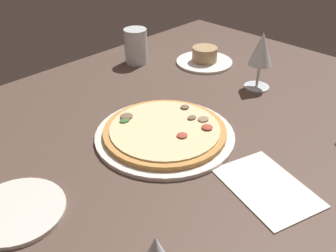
% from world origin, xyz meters
% --- Properties ---
extents(dining_table, '(1.50, 1.10, 0.04)m').
position_xyz_m(dining_table, '(0.00, 0.00, 0.02)').
color(dining_table, brown).
rests_on(dining_table, ground).
extents(pizza_main, '(0.33, 0.33, 0.03)m').
position_xyz_m(pizza_main, '(-0.01, 0.01, 0.05)').
color(pizza_main, silver).
rests_on(pizza_main, dining_table).
extents(ramekin_on_saucer, '(0.19, 0.19, 0.05)m').
position_xyz_m(ramekin_on_saucer, '(0.39, 0.23, 0.06)').
color(ramekin_on_saucer, white).
rests_on(ramekin_on_saucer, dining_table).
extents(wine_glass_far, '(0.07, 0.07, 0.17)m').
position_xyz_m(wine_glass_far, '(0.36, -0.00, 0.15)').
color(wine_glass_far, silver).
rests_on(wine_glass_far, dining_table).
extents(water_glass, '(0.07, 0.07, 0.11)m').
position_xyz_m(water_glass, '(0.24, 0.39, 0.09)').
color(water_glass, silver).
rests_on(water_glass, dining_table).
extents(side_plate, '(0.18, 0.18, 0.01)m').
position_xyz_m(side_plate, '(-0.38, 0.03, 0.04)').
color(side_plate, silver).
rests_on(side_plate, dining_table).
extents(paper_menu, '(0.19, 0.23, 0.00)m').
position_xyz_m(paper_menu, '(0.00, -0.26, 0.04)').
color(paper_menu, white).
rests_on(paper_menu, dining_table).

